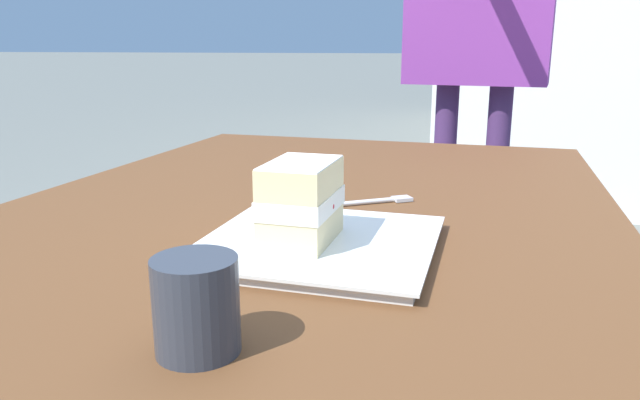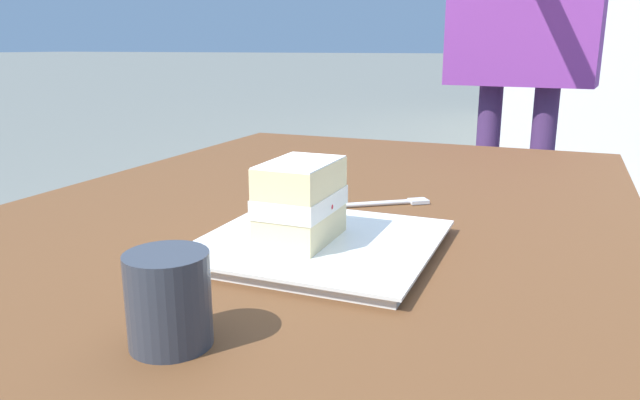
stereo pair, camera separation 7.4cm
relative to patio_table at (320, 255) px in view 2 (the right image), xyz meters
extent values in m
cylinder|color=brown|center=(-0.65, -0.42, -0.28)|extent=(0.07, 0.07, 0.64)
cylinder|color=brown|center=(-0.65, 0.42, -0.28)|extent=(0.07, 0.07, 0.64)
cube|color=brown|center=(0.00, 0.00, 0.06)|extent=(1.42, 0.97, 0.04)
cube|color=white|center=(0.20, 0.08, 0.09)|extent=(0.27, 0.27, 0.01)
cube|color=white|center=(0.20, 0.08, 0.10)|extent=(0.28, 0.28, 0.00)
cube|color=beige|center=(0.21, 0.06, 0.12)|extent=(0.12, 0.08, 0.04)
cube|color=white|center=(0.21, 0.06, 0.15)|extent=(0.12, 0.08, 0.02)
sphere|color=#B21923|center=(0.20, 0.03, 0.15)|extent=(0.01, 0.01, 0.01)
sphere|color=#B21923|center=(0.21, 0.09, 0.14)|extent=(0.02, 0.02, 0.02)
sphere|color=#B21923|center=(0.25, 0.03, 0.15)|extent=(0.02, 0.02, 0.02)
cube|color=beige|center=(0.21, 0.06, 0.18)|extent=(0.12, 0.08, 0.04)
cube|color=white|center=(0.21, 0.06, 0.20)|extent=(0.12, 0.07, 0.00)
cylinder|color=silver|center=(-0.03, 0.07, 0.09)|extent=(0.09, 0.12, 0.01)
cube|color=silver|center=(-0.08, 0.14, 0.09)|extent=(0.04, 0.04, 0.01)
cylinder|color=#333842|center=(0.47, 0.05, 0.12)|extent=(0.07, 0.07, 0.08)
cylinder|color=black|center=(0.47, 0.05, 0.16)|extent=(0.06, 0.06, 0.00)
cylinder|color=#452855|center=(-1.14, 0.13, -0.19)|extent=(0.07, 0.07, 0.81)
cylinder|color=#452855|center=(-1.12, 0.30, -0.19)|extent=(0.07, 0.07, 0.81)
camera|label=1|loc=(0.88, 0.28, 0.33)|focal=33.49mm
camera|label=2|loc=(0.86, 0.35, 0.33)|focal=33.49mm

